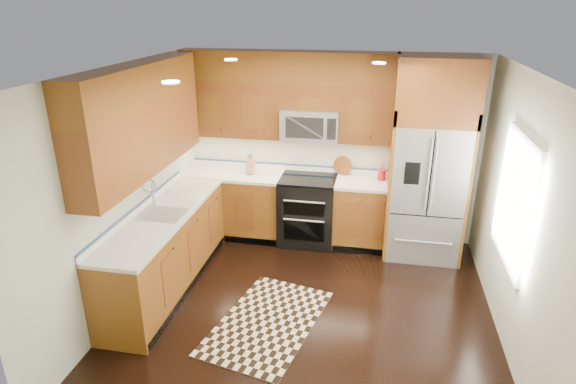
% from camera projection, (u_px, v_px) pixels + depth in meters
% --- Properties ---
extents(ground, '(4.00, 4.00, 0.00)m').
position_uv_depth(ground, '(306.00, 311.00, 5.31)').
color(ground, black).
rests_on(ground, ground).
extents(wall_back, '(4.00, 0.02, 2.60)m').
position_uv_depth(wall_back, '(330.00, 147.00, 6.66)').
color(wall_back, silver).
rests_on(wall_back, ground).
extents(wall_left, '(0.02, 4.00, 2.60)m').
position_uv_depth(wall_left, '(125.00, 189.00, 5.18)').
color(wall_left, silver).
rests_on(wall_left, ground).
extents(wall_right, '(0.02, 4.00, 2.60)m').
position_uv_depth(wall_right, '(520.00, 219.00, 4.48)').
color(wall_right, silver).
rests_on(wall_right, ground).
extents(window, '(0.04, 1.10, 1.30)m').
position_uv_depth(window, '(514.00, 200.00, 4.63)').
color(window, white).
rests_on(window, ground).
extents(base_cabinets, '(2.85, 3.00, 0.90)m').
position_uv_depth(base_cabinets, '(223.00, 230.00, 6.18)').
color(base_cabinets, brown).
rests_on(base_cabinets, ground).
extents(countertop, '(2.86, 3.01, 0.04)m').
position_uv_depth(countertop, '(235.00, 193.00, 6.09)').
color(countertop, silver).
rests_on(countertop, base_cabinets).
extents(upper_cabinets, '(2.85, 3.00, 1.15)m').
position_uv_depth(upper_cabinets, '(228.00, 105.00, 5.76)').
color(upper_cabinets, brown).
rests_on(upper_cabinets, ground).
extents(range, '(0.76, 0.67, 0.95)m').
position_uv_depth(range, '(308.00, 210.00, 6.70)').
color(range, black).
rests_on(range, ground).
extents(microwave, '(0.76, 0.40, 0.42)m').
position_uv_depth(microwave, '(310.00, 125.00, 6.38)').
color(microwave, '#B2B2B7').
rests_on(microwave, ground).
extents(refrigerator, '(0.98, 0.75, 2.60)m').
position_uv_depth(refrigerator, '(429.00, 161.00, 6.09)').
color(refrigerator, '#B2B2B7').
rests_on(refrigerator, ground).
extents(sink_faucet, '(0.54, 0.44, 0.37)m').
position_uv_depth(sink_faucet, '(160.00, 209.00, 5.46)').
color(sink_faucet, '#B2B2B7').
rests_on(sink_faucet, countertop).
extents(rug, '(1.25, 1.73, 0.01)m').
position_uv_depth(rug, '(268.00, 322.00, 5.12)').
color(rug, black).
rests_on(rug, ground).
extents(knife_block, '(0.10, 0.14, 0.28)m').
position_uv_depth(knife_block, '(250.00, 166.00, 6.69)').
color(knife_block, '#AB7453').
rests_on(knife_block, countertop).
extents(utensil_crock, '(0.12, 0.12, 0.31)m').
position_uv_depth(utensil_crock, '(382.00, 172.00, 6.45)').
color(utensil_crock, '#AF151E').
rests_on(utensil_crock, countertop).
extents(cutting_board, '(0.34, 0.34, 0.02)m').
position_uv_depth(cutting_board, '(342.00, 174.00, 6.70)').
color(cutting_board, brown).
rests_on(cutting_board, countertop).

